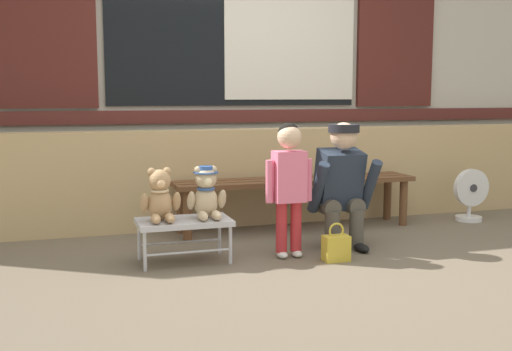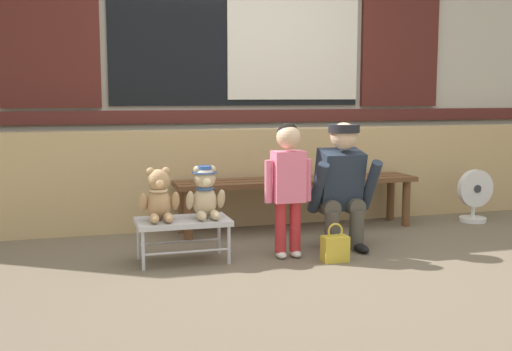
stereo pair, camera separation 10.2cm
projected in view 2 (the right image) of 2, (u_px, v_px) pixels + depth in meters
ground_plane at (308, 264)px, 4.27m from camera, size 60.00×60.00×0.00m
brick_low_wall at (251, 176)px, 5.57m from camera, size 7.82×0.25×0.85m
shop_facade at (236, 43)px, 5.91m from camera, size 7.98×0.26×3.25m
wooden_bench_long at (297, 186)px, 5.32m from camera, size 2.10×0.40×0.44m
small_display_bench at (183, 224)px, 4.29m from camera, size 0.64×0.36×0.30m
teddy_bear_plain at (159, 197)px, 4.22m from camera, size 0.28×0.26×0.36m
teddy_bear_with_hat at (205, 193)px, 4.31m from camera, size 0.28×0.27×0.36m
child_standing at (288, 175)px, 4.37m from camera, size 0.35×0.18×0.96m
adult_crouching at (342, 185)px, 4.65m from camera, size 0.50×0.49×0.95m
handbag_on_ground at (335, 248)px, 4.31m from camera, size 0.18×0.11×0.27m
floor_fan at (475, 196)px, 5.65m from camera, size 0.34×0.24×0.48m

